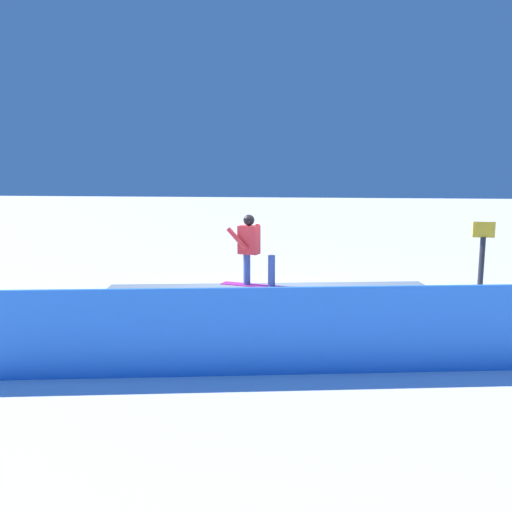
{
  "coord_description": "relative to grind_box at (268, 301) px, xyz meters",
  "views": [
    {
      "loc": [
        -1.27,
        9.74,
        2.69
      ],
      "look_at": [
        0.09,
        1.02,
        1.32
      ],
      "focal_mm": 35.35,
      "sensor_mm": 36.0,
      "label": 1
    }
  ],
  "objects": [
    {
      "name": "grind_box",
      "position": [
        0.0,
        0.0,
        0.0
      ],
      "size": [
        6.32,
        1.92,
        0.56
      ],
      "color": "blue",
      "rests_on": "ground_plane"
    },
    {
      "name": "snowboarder",
      "position": [
        0.33,
        0.0,
        1.07
      ],
      "size": [
        1.61,
        0.62,
        1.42
      ],
      "color": "#B82893",
      "rests_on": "grind_box"
    },
    {
      "name": "trail_marker",
      "position": [
        -4.06,
        -0.27,
        0.75
      ],
      "size": [
        0.4,
        0.1,
        1.87
      ],
      "color": "#262628",
      "rests_on": "ground_plane"
    },
    {
      "name": "safety_fence",
      "position": [
        0.0,
        3.25,
        0.36
      ],
      "size": [
        8.58,
        1.85,
        1.23
      ],
      "primitive_type": "cube",
      "rotation": [
        0.0,
        0.0,
        0.21
      ],
      "color": "#2F79E5",
      "rests_on": "ground_plane"
    },
    {
      "name": "ground_plane",
      "position": [
        0.0,
        0.0,
        -0.25
      ],
      "size": [
        120.0,
        120.0,
        0.0
      ],
      "primitive_type": "plane",
      "color": "white"
    }
  ]
}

